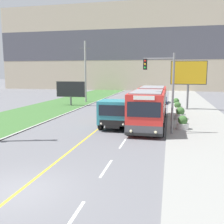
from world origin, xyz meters
The scene contains 14 objects.
ground_plane centered at (0.00, 0.00, 0.00)m, with size 300.00×300.00×0.00m, color slate.
lane_marking_centre centered at (0.41, 2.89, 0.00)m, with size 2.88×140.00×0.01m.
apartment_block_background centered at (0.00, 61.66, 10.95)m, with size 80.00×8.04×21.90m.
city_bus centered at (3.96, 14.84, 1.61)m, with size 2.75×11.89×3.17m.
dump_truck centered at (1.43, 12.70, 1.21)m, with size 2.58×6.81×2.38m.
car_distant centered at (4.34, 31.38, 0.69)m, with size 1.80×4.30×1.45m.
utility_pole_far centered at (-7.09, 30.18, 4.70)m, with size 1.80×0.28×9.29m.
traffic_light_mast centered at (5.24, 11.01, 3.81)m, with size 2.28×0.32×5.99m.
billboard_large centered at (7.81, 24.56, 4.36)m, with size 4.25×0.24×5.98m.
billboard_small centered at (-7.77, 25.57, 2.23)m, with size 4.11×0.24×3.36m.
planter_round_near centered at (6.74, 12.75, 0.57)m, with size 0.95×0.95×1.11m.
planter_round_second centered at (6.71, 17.43, 0.60)m, with size 1.02×1.02×1.18m.
planter_round_third centered at (6.58, 22.11, 0.60)m, with size 0.93×0.93×1.17m.
planter_round_far centered at (6.52, 26.80, 0.59)m, with size 1.00×1.00×1.16m.
Camera 1 is at (5.63, -8.60, 4.61)m, focal length 42.00 mm.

